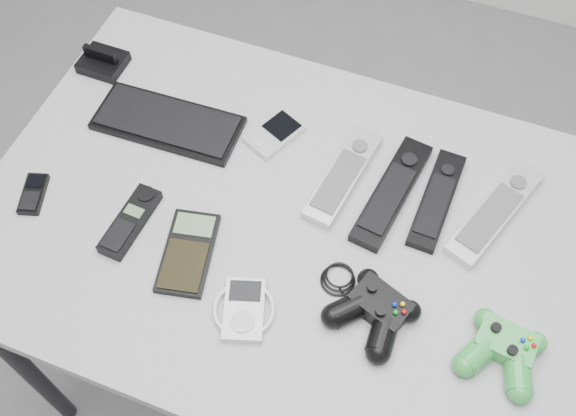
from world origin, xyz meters
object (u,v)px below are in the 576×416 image
(mobile_phone, at_px, (33,194))
(mp3_player, at_px, (244,309))
(remote_black_b, at_px, (437,199))
(remote_black_a, at_px, (392,192))
(calculator, at_px, (188,252))
(cordless_handset, at_px, (130,221))
(remote_silver_a, at_px, (343,175))
(remote_silver_b, at_px, (495,212))
(desk, at_px, (306,246))
(pda, at_px, (274,134))
(pda_keyboard, at_px, (168,122))
(controller_green, at_px, (503,349))
(controller_black, at_px, (375,310))

(mobile_phone, xyz_separation_m, mp3_player, (0.45, -0.07, 0.00))
(remote_black_b, bearing_deg, remote_black_a, -167.53)
(remote_black_b, xyz_separation_m, calculator, (-0.37, -0.26, -0.00))
(remote_black_a, bearing_deg, mobile_phone, -151.01)
(remote_black_a, distance_m, cordless_handset, 0.47)
(remote_silver_a, height_order, cordless_handset, remote_silver_a)
(remote_silver_b, height_order, calculator, remote_silver_b)
(desk, distance_m, pda, 0.23)
(pda_keyboard, bearing_deg, cordless_handset, -82.12)
(remote_black_b, xyz_separation_m, remote_silver_b, (0.10, 0.01, 0.00))
(pda_keyboard, height_order, remote_black_a, remote_black_a)
(remote_silver_a, bearing_deg, remote_silver_b, 12.36)
(pda, bearing_deg, mp3_player, -51.75)
(remote_silver_b, relative_size, controller_green, 1.82)
(cordless_handset, xyz_separation_m, controller_black, (0.45, -0.01, 0.01))
(controller_green, bearing_deg, pda_keyboard, 168.95)
(remote_silver_a, distance_m, mobile_phone, 0.57)
(controller_black, relative_size, controller_green, 1.65)
(remote_silver_b, relative_size, cordless_handset, 1.68)
(controller_green, bearing_deg, calculator, -171.21)
(desk, relative_size, mp3_player, 10.87)
(remote_black_a, height_order, controller_black, controller_black)
(desk, height_order, mobile_phone, mobile_phone)
(remote_silver_b, xyz_separation_m, mp3_player, (-0.34, -0.33, -0.00))
(pda_keyboard, xyz_separation_m, controller_green, (0.70, -0.23, 0.01))
(desk, distance_m, remote_black_b, 0.25)
(pda, distance_m, mp3_player, 0.37)
(mobile_phone, relative_size, controller_green, 0.63)
(remote_silver_b, height_order, mobile_phone, remote_silver_b)
(pda, height_order, cordless_handset, cordless_handset)
(remote_silver_a, xyz_separation_m, cordless_handset, (-0.32, -0.23, -0.00))
(remote_silver_a, bearing_deg, pda, 171.03)
(remote_silver_a, distance_m, controller_green, 0.41)
(pda, relative_size, calculator, 0.65)
(pda_keyboard, bearing_deg, mobile_phone, -125.21)
(desk, height_order, controller_green, controller_green)
(remote_black_b, bearing_deg, controller_black, -97.11)
(controller_black, distance_m, controller_green, 0.21)
(cordless_handset, relative_size, calculator, 0.91)
(pda, height_order, remote_black_b, remote_black_b)
(pda, relative_size, controller_black, 0.47)
(remote_black_b, distance_m, remote_silver_b, 0.10)
(mp3_player, bearing_deg, controller_black, 0.79)
(mobile_phone, bearing_deg, remote_black_b, 1.84)
(cordless_handset, bearing_deg, remote_black_a, 31.92)
(remote_black_b, relative_size, cordless_handset, 1.47)
(pda, xyz_separation_m, remote_silver_b, (0.43, -0.02, 0.00))
(remote_silver_b, bearing_deg, calculator, -130.90)
(desk, height_order, remote_black_b, remote_black_b)
(pda_keyboard, relative_size, cordless_handset, 1.94)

